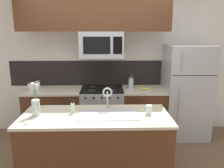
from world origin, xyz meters
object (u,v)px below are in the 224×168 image
at_px(microwave, 102,45).
at_px(storage_jar_tall, 31,86).
at_px(stove_range, 102,112).
at_px(drinking_glass, 149,110).
at_px(refrigerator, 185,92).
at_px(flower_vase, 36,106).
at_px(banana_bunch, 146,89).
at_px(french_press, 131,83).
at_px(dish_soap_bottle, 73,108).
at_px(storage_jar_medium, 37,85).
at_px(sink_faucet, 107,95).

relative_size(microwave, storage_jar_tall, 5.51).
distance_m(stove_range, drinking_glass, 1.48).
distance_m(refrigerator, flower_vase, 2.67).
distance_m(stove_range, storage_jar_tall, 1.38).
xyz_separation_m(banana_bunch, french_press, (-0.25, 0.12, 0.08)).
relative_size(stove_range, dish_soap_bottle, 5.64).
xyz_separation_m(refrigerator, dish_soap_bottle, (-1.90, -1.19, 0.13)).
bearing_deg(banana_bunch, stove_range, 175.64).
distance_m(microwave, french_press, 0.89).
bearing_deg(french_press, dish_soap_bottle, -125.64).
height_order(storage_jar_medium, sink_faucet, sink_faucet).
bearing_deg(flower_vase, storage_jar_tall, 111.29).
relative_size(storage_jar_medium, french_press, 0.57).
bearing_deg(microwave, flower_vase, -123.43).
xyz_separation_m(storage_jar_tall, banana_bunch, (2.07, -0.06, -0.04)).
distance_m(sink_faucet, flower_vase, 0.92).
distance_m(stove_range, dish_soap_bottle, 1.33).
bearing_deg(storage_jar_medium, drinking_glass, -35.62).
bearing_deg(dish_soap_bottle, drinking_glass, -4.47).
bearing_deg(dish_soap_bottle, banana_bunch, 44.41).
bearing_deg(stove_range, flower_vase, -122.98).
relative_size(storage_jar_tall, drinking_glass, 1.11).
xyz_separation_m(storage_jar_tall, french_press, (1.82, 0.06, 0.03)).
xyz_separation_m(refrigerator, french_press, (-1.01, 0.04, 0.16)).
xyz_separation_m(stove_range, sink_faucet, (0.09, -1.05, 0.65)).
bearing_deg(storage_jar_medium, stove_range, -1.53).
height_order(stove_range, sink_faucet, sink_faucet).
xyz_separation_m(sink_faucet, flower_vase, (-0.90, -0.19, -0.07)).
height_order(storage_jar_tall, french_press, french_press).
relative_size(stove_range, flower_vase, 2.23).
bearing_deg(flower_vase, banana_bunch, 36.53).
relative_size(banana_bunch, drinking_glass, 1.56).
bearing_deg(storage_jar_medium, banana_bunch, -2.67).
height_order(stove_range, french_press, french_press).
distance_m(stove_range, flower_vase, 1.58).
bearing_deg(stove_range, banana_bunch, -4.36).
bearing_deg(stove_range, refrigerator, 0.74).
bearing_deg(sink_faucet, drinking_glass, -21.32).
distance_m(refrigerator, french_press, 1.02).
bearing_deg(banana_bunch, storage_jar_tall, 178.40).
xyz_separation_m(french_press, drinking_glass, (0.08, -1.31, -0.04)).
distance_m(banana_bunch, flower_vase, 1.98).
bearing_deg(banana_bunch, drinking_glass, -98.05).
xyz_separation_m(stove_range, french_press, (0.53, 0.06, 0.55)).
bearing_deg(microwave, sink_faucet, -84.73).
bearing_deg(refrigerator, microwave, -178.48).
bearing_deg(french_press, storage_jar_tall, -178.04).
xyz_separation_m(microwave, storage_jar_medium, (-1.17, 0.05, -0.73)).
bearing_deg(stove_range, storage_jar_tall, -179.91).
bearing_deg(banana_bunch, french_press, 154.58).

